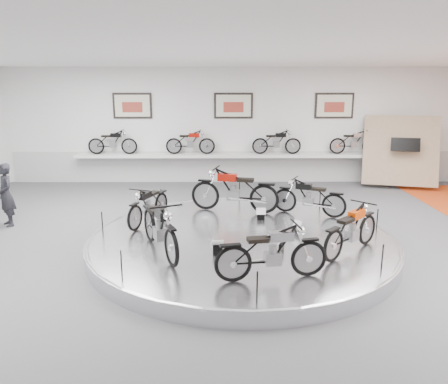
{
  "coord_description": "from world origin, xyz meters",
  "views": [
    {
      "loc": [
        -0.44,
        -8.42,
        3.38
      ],
      "look_at": [
        -0.37,
        0.6,
        1.18
      ],
      "focal_mm": 35.0,
      "sensor_mm": 36.0,
      "label": 1
    }
  ],
  "objects_px": {
    "bike_c": "(148,204)",
    "bike_d": "(160,227)",
    "bike_f": "(352,229)",
    "visitor": "(6,195)",
    "bike_e": "(272,252)",
    "display_platform": "(242,242)",
    "shelf": "(233,155)",
    "bike_a": "(309,197)",
    "bike_b": "(234,190)"
  },
  "relations": [
    {
      "from": "bike_c",
      "to": "bike_d",
      "type": "bearing_deg",
      "value": 36.03
    },
    {
      "from": "bike_c",
      "to": "bike_f",
      "type": "xyz_separation_m",
      "value": [
        4.1,
        -1.87,
        0.02
      ]
    },
    {
      "from": "bike_d",
      "to": "visitor",
      "type": "distance_m",
      "value": 4.88
    },
    {
      "from": "bike_c",
      "to": "bike_e",
      "type": "bearing_deg",
      "value": 60.06
    },
    {
      "from": "bike_c",
      "to": "visitor",
      "type": "height_order",
      "value": "visitor"
    },
    {
      "from": "display_platform",
      "to": "bike_e",
      "type": "bearing_deg",
      "value": -79.82
    },
    {
      "from": "shelf",
      "to": "bike_e",
      "type": "relative_size",
      "value": 6.89
    },
    {
      "from": "shelf",
      "to": "bike_a",
      "type": "bearing_deg",
      "value": -70.72
    },
    {
      "from": "display_platform",
      "to": "bike_a",
      "type": "bearing_deg",
      "value": 41.78
    },
    {
      "from": "bike_b",
      "to": "visitor",
      "type": "relative_size",
      "value": 1.21
    },
    {
      "from": "bike_b",
      "to": "bike_c",
      "type": "xyz_separation_m",
      "value": [
        -1.99,
        -0.93,
        -0.12
      ]
    },
    {
      "from": "bike_b",
      "to": "shelf",
      "type": "bearing_deg",
      "value": -77.01
    },
    {
      "from": "shelf",
      "to": "bike_d",
      "type": "distance_m",
      "value": 7.53
    },
    {
      "from": "bike_c",
      "to": "visitor",
      "type": "bearing_deg",
      "value": -81.33
    },
    {
      "from": "shelf",
      "to": "bike_e",
      "type": "xyz_separation_m",
      "value": [
        0.38,
        -8.52,
        -0.23
      ]
    },
    {
      "from": "display_platform",
      "to": "bike_d",
      "type": "distance_m",
      "value": 1.97
    },
    {
      "from": "bike_e",
      "to": "bike_c",
      "type": "bearing_deg",
      "value": 119.59
    },
    {
      "from": "display_platform",
      "to": "visitor",
      "type": "bearing_deg",
      "value": 163.77
    },
    {
      "from": "bike_b",
      "to": "bike_d",
      "type": "xyz_separation_m",
      "value": [
        -1.48,
        -2.78,
        -0.04
      ]
    },
    {
      "from": "bike_e",
      "to": "visitor",
      "type": "height_order",
      "value": "visitor"
    },
    {
      "from": "bike_b",
      "to": "bike_f",
      "type": "height_order",
      "value": "bike_b"
    },
    {
      "from": "bike_b",
      "to": "visitor",
      "type": "height_order",
      "value": "visitor"
    },
    {
      "from": "bike_d",
      "to": "bike_e",
      "type": "bearing_deg",
      "value": 35.06
    },
    {
      "from": "bike_c",
      "to": "visitor",
      "type": "relative_size",
      "value": 0.96
    },
    {
      "from": "bike_b",
      "to": "bike_e",
      "type": "bearing_deg",
      "value": 111.34
    },
    {
      "from": "shelf",
      "to": "bike_d",
      "type": "xyz_separation_m",
      "value": [
        -1.58,
        -7.36,
        -0.18
      ]
    },
    {
      "from": "bike_e",
      "to": "visitor",
      "type": "relative_size",
      "value": 1.02
    },
    {
      "from": "bike_d",
      "to": "bike_f",
      "type": "relative_size",
      "value": 1.12
    },
    {
      "from": "shelf",
      "to": "bike_a",
      "type": "height_order",
      "value": "bike_a"
    },
    {
      "from": "bike_d",
      "to": "bike_f",
      "type": "distance_m",
      "value": 3.59
    },
    {
      "from": "bike_b",
      "to": "bike_f",
      "type": "distance_m",
      "value": 3.51
    },
    {
      "from": "bike_e",
      "to": "shelf",
      "type": "bearing_deg",
      "value": 82.76
    },
    {
      "from": "shelf",
      "to": "display_platform",
      "type": "bearing_deg",
      "value": -90.0
    },
    {
      "from": "bike_b",
      "to": "bike_e",
      "type": "xyz_separation_m",
      "value": [
        0.49,
        -3.95,
        -0.09
      ]
    },
    {
      "from": "shelf",
      "to": "visitor",
      "type": "distance_m",
      "value": 7.42
    },
    {
      "from": "shelf",
      "to": "visitor",
      "type": "xyz_separation_m",
      "value": [
        -5.7,
        -4.74,
        -0.22
      ]
    },
    {
      "from": "bike_d",
      "to": "visitor",
      "type": "bearing_deg",
      "value": -146.83
    },
    {
      "from": "bike_e",
      "to": "bike_f",
      "type": "distance_m",
      "value": 1.99
    },
    {
      "from": "bike_b",
      "to": "bike_c",
      "type": "distance_m",
      "value": 2.2
    },
    {
      "from": "display_platform",
      "to": "bike_d",
      "type": "xyz_separation_m",
      "value": [
        -1.58,
        -0.96,
        0.67
      ]
    },
    {
      "from": "bike_a",
      "to": "bike_f",
      "type": "bearing_deg",
      "value": 122.65
    },
    {
      "from": "display_platform",
      "to": "visitor",
      "type": "xyz_separation_m",
      "value": [
        -5.7,
        1.66,
        0.63
      ]
    },
    {
      "from": "shelf",
      "to": "bike_f",
      "type": "bearing_deg",
      "value": -74.77
    },
    {
      "from": "shelf",
      "to": "bike_c",
      "type": "xyz_separation_m",
      "value": [
        -2.09,
        -5.51,
        -0.26
      ]
    },
    {
      "from": "display_platform",
      "to": "bike_b",
      "type": "relative_size",
      "value": 3.39
    },
    {
      "from": "bike_a",
      "to": "bike_d",
      "type": "relative_size",
      "value": 0.87
    },
    {
      "from": "bike_b",
      "to": "bike_a",
      "type": "bearing_deg",
      "value": -175.1
    },
    {
      "from": "shelf",
      "to": "bike_a",
      "type": "xyz_separation_m",
      "value": [
        1.71,
        -4.88,
        -0.25
      ]
    },
    {
      "from": "display_platform",
      "to": "bike_a",
      "type": "relative_size",
      "value": 4.19
    },
    {
      "from": "bike_c",
      "to": "bike_e",
      "type": "distance_m",
      "value": 3.9
    }
  ]
}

